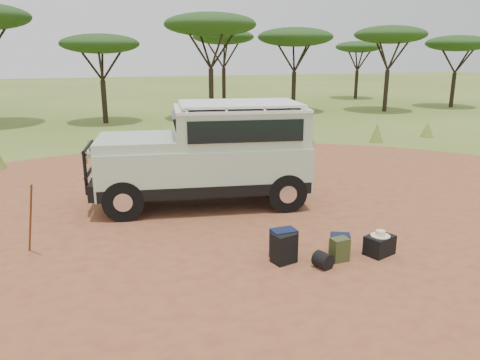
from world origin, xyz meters
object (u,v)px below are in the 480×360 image
object	(u,v)px
duffel_navy	(340,244)
safari_vehicle	(210,156)
backpack_navy	(284,244)
backpack_olive	(339,250)
backpack_black	(284,248)
walking_staff	(30,219)
hard_case	(380,245)

from	to	relation	value
duffel_navy	safari_vehicle	bearing A→B (deg)	137.39
backpack_navy	backpack_olive	size ratio (longest dim) A/B	1.31
backpack_black	backpack_olive	size ratio (longest dim) A/B	1.27
backpack_navy	duffel_navy	bearing A→B (deg)	-9.59
walking_staff	backpack_navy	size ratio (longest dim) A/B	2.70
backpack_olive	duffel_navy	distance (m)	0.33
backpack_olive	duffel_navy	world-z (taller)	backpack_olive
backpack_black	backpack_navy	world-z (taller)	backpack_navy
backpack_olive	walking_staff	bearing A→B (deg)	154.35
safari_vehicle	hard_case	world-z (taller)	safari_vehicle
safari_vehicle	backpack_navy	size ratio (longest dim) A/B	9.43
walking_staff	backpack_navy	xyz separation A→B (m)	(4.52, -1.64, -0.45)
walking_staff	hard_case	xyz separation A→B (m)	(6.38, -2.04, -0.56)
backpack_olive	hard_case	world-z (taller)	backpack_olive
safari_vehicle	backpack_navy	distance (m)	3.87
safari_vehicle	walking_staff	xyz separation A→B (m)	(-4.08, -2.08, -0.51)
walking_staff	backpack_olive	xyz separation A→B (m)	(5.49, -2.05, -0.53)
backpack_black	backpack_navy	xyz separation A→B (m)	(0.05, 0.15, 0.01)
walking_staff	hard_case	bearing A→B (deg)	-42.09
backpack_navy	hard_case	size ratio (longest dim) A/B	1.09
walking_staff	duffel_navy	size ratio (longest dim) A/B	3.93
backpack_olive	safari_vehicle	bearing A→B (deg)	103.76
backpack_black	backpack_olive	xyz separation A→B (m)	(1.02, -0.26, -0.06)
walking_staff	hard_case	distance (m)	6.72
walking_staff	duffel_navy	distance (m)	5.96
safari_vehicle	backpack_navy	xyz separation A→B (m)	(0.45, -3.72, -0.96)
safari_vehicle	walking_staff	world-z (taller)	safari_vehicle
backpack_olive	backpack_navy	bearing A→B (deg)	152.06
backpack_black	backpack_navy	distance (m)	0.16
safari_vehicle	backpack_olive	size ratio (longest dim) A/B	12.37
safari_vehicle	walking_staff	distance (m)	4.60
duffel_navy	walking_staff	bearing A→B (deg)	-172.39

